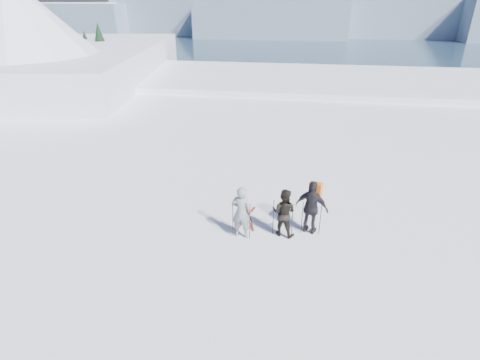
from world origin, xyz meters
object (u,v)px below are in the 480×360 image
object	(u,v)px
skier_pack	(312,208)
skis_loose	(248,218)
skier_grey	(241,212)
skier_dark	(284,212)

from	to	relation	value
skier_pack	skis_loose	bearing A→B (deg)	6.02
skier_pack	skis_loose	xyz separation A→B (m)	(-2.24, 0.53, -0.95)
skier_grey	skier_pack	bearing A→B (deg)	-158.18
skier_dark	skier_pack	world-z (taller)	skier_pack
skier_grey	skier_pack	distance (m)	2.38
skier_grey	skis_loose	size ratio (longest dim) A/B	1.11
skier_grey	skier_pack	size ratio (longest dim) A/B	0.96
skier_pack	skier_grey	bearing A→B (deg)	34.61
skier_dark	skier_pack	distance (m)	0.97
skier_pack	skier_dark	bearing A→B (deg)	36.59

